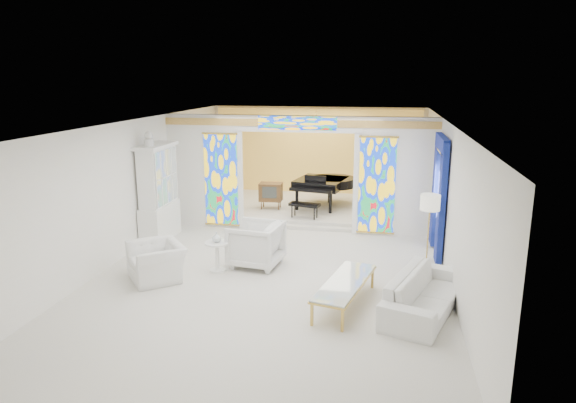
% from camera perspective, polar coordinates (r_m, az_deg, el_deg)
% --- Properties ---
extents(floor, '(12.00, 12.00, 0.00)m').
position_cam_1_polar(floor, '(11.74, -0.57, -5.95)').
color(floor, silver).
rests_on(floor, ground).
extents(ceiling, '(7.00, 12.00, 0.02)m').
position_cam_1_polar(ceiling, '(11.10, -0.60, 8.79)').
color(ceiling, white).
rests_on(ceiling, wall_back).
extents(wall_back, '(7.00, 0.02, 3.00)m').
position_cam_1_polar(wall_back, '(17.16, 3.29, 5.46)').
color(wall_back, white).
rests_on(wall_back, floor).
extents(wall_front, '(7.00, 0.02, 3.00)m').
position_cam_1_polar(wall_front, '(5.84, -12.23, -11.42)').
color(wall_front, white).
rests_on(wall_front, floor).
extents(wall_left, '(0.02, 12.00, 3.00)m').
position_cam_1_polar(wall_left, '(12.47, -16.58, 1.80)').
color(wall_left, white).
rests_on(wall_left, floor).
extents(wall_right, '(0.02, 12.00, 3.00)m').
position_cam_1_polar(wall_right, '(11.21, 17.26, 0.45)').
color(wall_right, white).
rests_on(wall_right, floor).
extents(partition_wall, '(7.00, 0.22, 3.00)m').
position_cam_1_polar(partition_wall, '(13.22, 1.08, 3.70)').
color(partition_wall, white).
rests_on(partition_wall, floor).
extents(stained_glass_left, '(0.90, 0.04, 2.40)m').
position_cam_1_polar(stained_glass_left, '(13.66, -7.43, 2.40)').
color(stained_glass_left, gold).
rests_on(stained_glass_left, partition_wall).
extents(stained_glass_right, '(0.90, 0.04, 2.40)m').
position_cam_1_polar(stained_glass_right, '(13.01, 9.85, 1.75)').
color(stained_glass_right, gold).
rests_on(stained_glass_right, partition_wall).
extents(stained_glass_transom, '(2.00, 0.04, 0.34)m').
position_cam_1_polar(stained_glass_transom, '(12.97, 1.03, 8.70)').
color(stained_glass_transom, gold).
rests_on(stained_glass_transom, partition_wall).
extents(alcove_platform, '(6.80, 3.80, 0.18)m').
position_cam_1_polar(alcove_platform, '(15.59, 2.33, -0.65)').
color(alcove_platform, silver).
rests_on(alcove_platform, floor).
extents(gold_curtain_back, '(6.70, 0.10, 2.90)m').
position_cam_1_polar(gold_curtain_back, '(17.04, 3.24, 5.41)').
color(gold_curtain_back, '#FFC058').
rests_on(gold_curtain_back, wall_back).
extents(chandelier, '(0.48, 0.48, 0.30)m').
position_cam_1_polar(chandelier, '(15.04, 3.13, 8.34)').
color(chandelier, gold).
rests_on(chandelier, ceiling).
extents(blue_drapes, '(0.14, 1.85, 2.65)m').
position_cam_1_polar(blue_drapes, '(11.86, 16.44, 1.60)').
color(blue_drapes, navy).
rests_on(blue_drapes, wall_right).
extents(china_cabinet, '(0.56, 1.46, 2.72)m').
position_cam_1_polar(china_cabinet, '(12.94, -14.18, 0.87)').
color(china_cabinet, white).
rests_on(china_cabinet, floor).
extents(armchair_left, '(1.46, 1.48, 0.72)m').
position_cam_1_polar(armchair_left, '(10.62, -14.39, -6.48)').
color(armchair_left, silver).
rests_on(armchair_left, floor).
extents(armchair_right, '(1.17, 1.15, 0.95)m').
position_cam_1_polar(armchair_right, '(10.99, -3.59, -4.75)').
color(armchair_right, white).
rests_on(armchair_right, floor).
extents(sofa, '(1.64, 2.50, 0.68)m').
position_cam_1_polar(sofa, '(9.23, 14.96, -9.81)').
color(sofa, white).
rests_on(sofa, floor).
extents(side_table, '(0.54, 0.54, 0.63)m').
position_cam_1_polar(side_table, '(10.78, -7.88, -5.58)').
color(side_table, white).
rests_on(side_table, floor).
extents(vase, '(0.22, 0.22, 0.20)m').
position_cam_1_polar(vase, '(10.68, -7.94, -3.96)').
color(vase, white).
rests_on(vase, side_table).
extents(coffee_table, '(1.06, 2.12, 0.45)m').
position_cam_1_polar(coffee_table, '(9.18, 6.35, -9.02)').
color(coffee_table, silver).
rests_on(coffee_table, floor).
extents(floor_lamp, '(0.52, 0.52, 1.63)m').
position_cam_1_polar(floor_lamp, '(10.79, 15.50, -0.51)').
color(floor_lamp, gold).
rests_on(floor_lamp, floor).
extents(grand_piano, '(1.94, 2.65, 1.02)m').
position_cam_1_polar(grand_piano, '(15.26, 4.22, 2.02)').
color(grand_piano, black).
rests_on(grand_piano, alcove_platform).
extents(tv_console, '(0.67, 0.47, 0.76)m').
position_cam_1_polar(tv_console, '(14.99, -1.93, 1.06)').
color(tv_console, brown).
rests_on(tv_console, alcove_platform).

